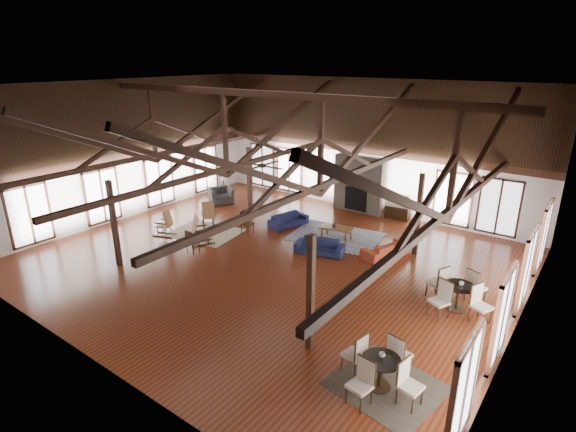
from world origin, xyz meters
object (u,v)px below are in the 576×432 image
Objects in this scene: coffee_table at (337,228)px; armchair at (221,196)px; sofa_navy_left at (288,220)px; tv_console at (398,212)px; sofa_orange at (386,249)px; cafe_table_far at (458,293)px; sofa_navy_front at (319,246)px; cafe_table_near at (381,368)px.

armchair is at bearing 164.16° from coffee_table.
tv_console is (3.39, 3.67, 0.01)m from sofa_navy_left.
cafe_table_far reaches higher than sofa_orange.
sofa_orange is at bearing 145.52° from cafe_table_far.
sofa_navy_front is 2.43m from sofa_orange.
coffee_table is 8.54m from cafe_table_near.
cafe_table_near is (7.52, -6.87, 0.25)m from sofa_navy_left.
sofa_orange reaches higher than tv_console.
cafe_table_near is (5.12, -6.83, 0.08)m from coffee_table.
sofa_navy_left is 2.41m from coffee_table.
sofa_orange is 1.40× the size of coffee_table.
cafe_table_far is at bearing -93.59° from sofa_navy_left.
tv_console is (-1.30, 4.05, -0.01)m from sofa_orange.
cafe_table_far is at bearing -54.22° from tv_console.
sofa_navy_left is 0.89× the size of cafe_table_near.
sofa_navy_front is 0.90× the size of cafe_table_near.
cafe_table_near reaches higher than coffee_table.
cafe_table_far reaches higher than cafe_table_near.
sofa_orange is 7.08m from cafe_table_near.
armchair is (-6.98, 0.65, -0.07)m from coffee_table.
tv_console is at bearing -28.27° from sofa_navy_left.
sofa_navy_left is at bearing -132.77° from tv_console.
sofa_navy_left is 1.64× the size of tv_console.
tv_console is at bearing 66.90° from sofa_navy_front.
cafe_table_near is 0.97× the size of cafe_table_far.
tv_console reaches higher than sofa_navy_front.
sofa_navy_front is 5.34m from tv_console.
coffee_table is at bearing -79.28° from sofa_orange.
armchair reaches higher than coffee_table.
tv_console is at bearing -143.11° from sofa_orange.
sofa_orange is 3.90m from cafe_table_far.
sofa_navy_front is at bearing -107.23° from sofa_navy_left.
cafe_table_far is at bearing 74.62° from sofa_orange.
cafe_table_far is (0.38, 4.29, 0.02)m from cafe_table_near.
sofa_navy_left is at bearing -75.50° from sofa_orange.
armchair is 0.57× the size of cafe_table_near.
coffee_table is 3.84m from tv_console.
cafe_table_near is at bearing -117.93° from sofa_navy_left.
cafe_table_far reaches higher than sofa_navy_front.
sofa_navy_left is 1.28× the size of coffee_table.
cafe_table_near is at bearing -68.63° from tv_console.
cafe_table_near is at bearing -89.72° from armchair.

